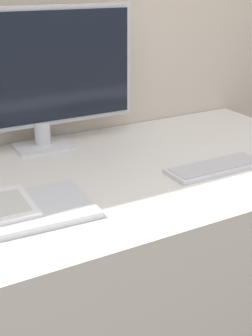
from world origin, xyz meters
name	(u,v)px	position (x,y,z in m)	size (l,w,h in m)	color
desk	(93,285)	(0.00, 0.18, 0.35)	(1.56, 0.73, 0.71)	silver
monitor	(38,74)	(-0.03, 0.47, 0.94)	(0.63, 0.11, 0.42)	silver
keyboard	(215,167)	(0.33, 0.06, 0.72)	(0.29, 0.10, 0.01)	silver
laptop	(15,212)	(-0.24, 0.06, 0.72)	(0.36, 0.22, 0.02)	#BCBCC1
ereader	(3,205)	(-0.26, 0.09, 0.73)	(0.13, 0.18, 0.01)	white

